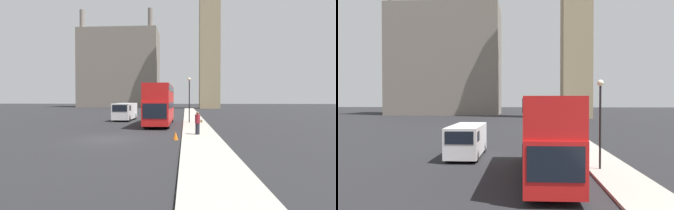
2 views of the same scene
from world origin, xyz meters
TOP-DOWN VIEW (x-y plane):
  - building_block_distant at (-19.05, 78.44)m, footprint 28.43×13.41m
  - red_double_decker_bus at (2.55, 10.20)m, footprint 2.47×10.12m
  - white_van at (-2.61, 15.91)m, footprint 2.15×5.73m
  - street_lamp at (5.67, 11.74)m, footprint 0.36×0.36m

SIDE VIEW (x-z plane):
  - white_van at x=-2.61m, z-range 0.09..2.33m
  - red_double_decker_bus at x=2.55m, z-range 0.25..4.45m
  - street_lamp at x=5.67m, z-range 1.00..6.01m
  - building_block_distant at x=-19.05m, z-range -3.04..31.20m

